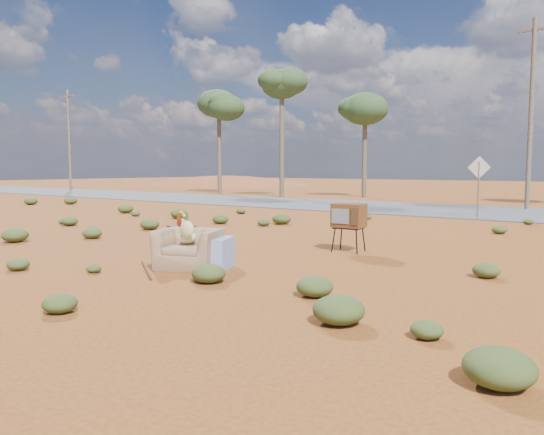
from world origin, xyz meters
The scene contains 14 objects.
ground centered at (0.00, 0.00, 0.00)m, with size 140.00×140.00×0.00m, color #994E1E.
highway centered at (0.00, 15.00, 0.02)m, with size 140.00×7.00×0.04m, color #565659.
dirt_mound centered at (-30.00, 34.00, 0.00)m, with size 26.00×18.00×2.00m, color #964C24.
armchair centered at (0.08, -0.46, 0.44)m, with size 1.39×1.23×0.93m.
tv_unit centered at (1.40, 2.83, 0.76)m, with size 0.69×0.58×1.03m.
side_table centered at (-1.11, 0.39, 0.64)m, with size 0.47×0.47×0.88m.
rusty_bar centered at (-0.36, -1.17, 0.02)m, with size 0.04×0.04×1.62m, color #532D16.
road_sign centered at (1.50, 12.00, 1.50)m, with size 0.78×0.06×2.19m.
eucalyptus_far_left centered at (-18.00, 20.00, 5.94)m, with size 3.20×3.20×7.10m.
eucalyptus_left centered at (-12.00, 19.00, 6.92)m, with size 3.20×3.20×8.10m.
eucalyptus_near_left centered at (-8.00, 22.00, 5.45)m, with size 3.20×3.20×6.60m.
utility_pole_west centered at (-32.00, 17.50, 4.15)m, with size 1.40×0.20×8.00m.
utility_pole_center centered at (2.00, 17.50, 4.15)m, with size 1.40×0.20×8.00m.
scrub_patch centered at (-0.82, 4.41, 0.14)m, with size 17.49×8.07×0.33m.
Camera 1 is at (6.80, -7.11, 1.78)m, focal length 35.00 mm.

